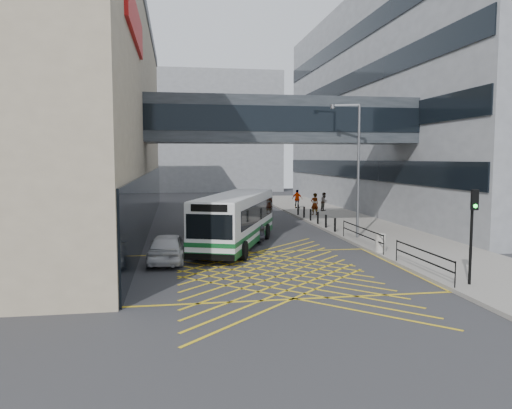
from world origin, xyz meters
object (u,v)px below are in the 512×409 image
car_dark (241,228)px  street_lamp (355,162)px  car_white (168,247)px  litter_bin (381,243)px  pedestrian_a (315,204)px  bus (236,219)px  pedestrian_c (297,199)px  traffic_light (473,223)px  pedestrian_b (324,202)px  car_silver (253,208)px

car_dark → street_lamp: (6.86, -0.96, 4.01)m
car_white → litter_bin: (10.84, 0.15, -0.11)m
litter_bin → pedestrian_a: 16.93m
bus → pedestrian_a: size_ratio=5.79×
car_dark → pedestrian_c: 18.67m
pedestrian_a → car_white: bearing=44.7°
traffic_light → car_dark: bearing=131.0°
pedestrian_a → pedestrian_b: bearing=-129.8°
traffic_light → pedestrian_c: (0.60, 29.80, -1.48)m
car_silver → litter_bin: (3.72, -19.30, -0.00)m
pedestrian_a → pedestrian_b: pedestrian_a is taller
street_lamp → pedestrian_b: 15.90m
car_silver → pedestrian_c: 6.07m
car_white → car_dark: 7.36m
bus → car_dark: 2.55m
street_lamp → litter_bin: 6.38m
litter_bin → pedestrian_a: pedestrian_a is taller
car_dark → traffic_light: traffic_light is taller
traffic_light → bus: bearing=138.3°
car_dark → traffic_light: size_ratio=1.30×
street_lamp → pedestrian_c: 18.35m
bus → pedestrian_a: (8.36, 13.41, -0.50)m
pedestrian_a → pedestrian_b: (1.83, 3.17, -0.09)m
car_dark → traffic_light: bearing=111.0°
pedestrian_a → car_silver: bearing=-35.8°
street_lamp → car_silver: bearing=126.5°
bus → traffic_light: bearing=-33.4°
traffic_light → pedestrian_b: traffic_light is taller
bus → car_dark: size_ratio=2.28×
car_white → pedestrian_a: 20.89m
car_white → pedestrian_b: pedestrian_b is taller
car_dark → pedestrian_c: (7.72, 16.99, 0.32)m
car_white → street_lamp: bearing=-150.5°
car_white → street_lamp: street_lamp is taller
traffic_light → pedestrian_c: size_ratio=2.02×
car_silver → street_lamp: bearing=97.1°
pedestrian_a → pedestrian_b: 3.66m
traffic_light → pedestrian_b: bearing=96.7°
car_white → car_silver: (7.12, 19.45, -0.10)m
traffic_light → car_white: bearing=161.0°
bus → car_silver: size_ratio=2.68×
car_white → traffic_light: (11.46, -6.86, 1.81)m
pedestrian_b → pedestrian_c: 3.33m
car_silver → traffic_light: size_ratio=1.10×
bus → pedestrian_b: 19.46m
bus → traffic_light: (7.71, -10.47, 0.94)m
car_dark → pedestrian_a: (7.77, 11.07, 0.35)m
street_lamp → pedestrian_a: street_lamp is taller
street_lamp → pedestrian_b: (2.74, 15.20, -3.75)m
litter_bin → street_lamp: bearing=85.8°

